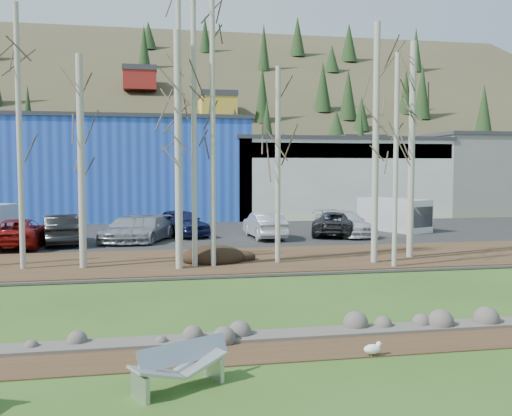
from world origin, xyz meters
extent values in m
plane|color=#2D4F1A|center=(0.00, 0.00, 0.00)|extent=(200.00, 200.00, 0.00)
cube|color=#382616|center=(0.00, 2.10, 0.01)|extent=(80.00, 1.80, 0.03)
cube|color=#382616|center=(0.00, 14.50, 0.07)|extent=(80.00, 7.00, 0.15)
cube|color=black|center=(0.00, 25.00, 0.07)|extent=(80.00, 14.00, 0.14)
cube|color=#1C43B4|center=(-6.00, 39.00, 4.00)|extent=(20.00, 12.00, 8.00)
cube|color=#333338|center=(-6.00, 39.00, 8.15)|extent=(20.40, 12.24, 0.30)
cube|color=beige|center=(12.00, 39.00, 3.25)|extent=(18.00, 12.00, 6.50)
cube|color=#333338|center=(12.00, 39.00, 6.65)|extent=(18.36, 12.24, 0.30)
cube|color=navy|center=(12.00, 33.10, 5.60)|extent=(17.64, 0.20, 1.20)
cube|color=slate|center=(28.00, 39.00, 3.50)|extent=(14.00, 12.00, 7.00)
cube|color=#333338|center=(28.00, 39.00, 7.15)|extent=(14.28, 12.24, 0.30)
cube|color=#B0B2B5|center=(-4.12, -0.18, 0.24)|extent=(0.35, 0.56, 0.47)
cube|color=#B0B2B5|center=(-2.69, 0.56, 0.24)|extent=(0.35, 0.56, 0.47)
cube|color=#B0B2B5|center=(-3.30, 0.40, 0.64)|extent=(1.81, 1.08, 0.42)
cube|color=#AFB2B4|center=(-3.84, -0.03, 0.43)|extent=(1.08, 0.91, 0.35)
cube|color=#AFB2B4|center=(-2.98, 0.42, 0.43)|extent=(1.08, 0.91, 0.35)
cylinder|color=gold|center=(0.90, 1.24, 0.05)|extent=(0.01, 0.01, 0.11)
cylinder|color=gold|center=(0.90, 1.30, 0.05)|extent=(0.01, 0.01, 0.11)
ellipsoid|color=white|center=(0.93, 1.27, 0.18)|extent=(0.39, 0.22, 0.22)
cube|color=gray|center=(0.93, 1.27, 0.22)|extent=(0.25, 0.13, 0.02)
sphere|color=white|center=(1.09, 1.29, 0.27)|extent=(0.12, 0.12, 0.12)
cone|color=gold|center=(1.17, 1.29, 0.27)|extent=(0.07, 0.04, 0.03)
ellipsoid|color=black|center=(-1.21, 13.95, 0.42)|extent=(2.74, 1.94, 0.54)
cylinder|color=beige|center=(-8.95, 13.70, 5.43)|extent=(0.22, 0.22, 10.57)
cylinder|color=beige|center=(-6.58, 13.50, 4.45)|extent=(0.29, 0.29, 8.60)
cylinder|color=beige|center=(-1.30, 12.91, 5.99)|extent=(0.21, 0.21, 11.68)
cylinder|color=beige|center=(-2.74, 12.57, 4.90)|extent=(0.28, 0.28, 9.49)
cylinder|color=beige|center=(1.51, 13.25, 4.32)|extent=(0.22, 0.22, 8.34)
cylinder|color=beige|center=(6.04, 11.42, 4.51)|extent=(0.20, 0.20, 8.71)
cylinder|color=beige|center=(7.82, 13.68, 5.02)|extent=(0.29, 0.29, 9.74)
cylinder|color=beige|center=(5.63, 12.56, 5.25)|extent=(0.28, 0.28, 10.20)
cylinder|color=beige|center=(-2.07, 12.91, 5.99)|extent=(0.21, 0.21, 11.68)
cylinder|color=beige|center=(-2.67, 12.91, 5.99)|extent=(0.21, 0.21, 11.68)
imported|color=black|center=(-8.57, 21.24, 0.94)|extent=(2.64, 5.12, 1.61)
imported|color=maroon|center=(-10.50, 20.50, 0.87)|extent=(2.44, 5.28, 1.47)
imported|color=#999BA1|center=(-5.09, 21.70, 0.82)|extent=(3.54, 5.05, 1.36)
imported|color=#191F4C|center=(-2.00, 23.74, 0.94)|extent=(3.61, 5.08, 1.61)
imported|color=silver|center=(2.68, 21.81, 0.90)|extent=(1.83, 4.68, 1.52)
imported|color=#2A2A2C|center=(7.12, 22.41, 0.86)|extent=(4.09, 5.68, 1.44)
imported|color=silver|center=(7.68, 22.11, 0.88)|extent=(3.08, 5.41, 1.48)
imported|color=#999BA1|center=(-4.01, 21.70, 0.82)|extent=(3.54, 5.05, 1.36)
imported|color=#999BA1|center=(-4.66, 21.70, 0.82)|extent=(3.54, 5.05, 1.36)
cube|color=white|center=(11.80, 24.26, 1.18)|extent=(3.66, 5.15, 2.08)
cube|color=black|center=(12.53, 22.52, 1.18)|extent=(2.12, 1.64, 1.29)
camera|label=1|loc=(-3.94, -10.48, 4.20)|focal=40.00mm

